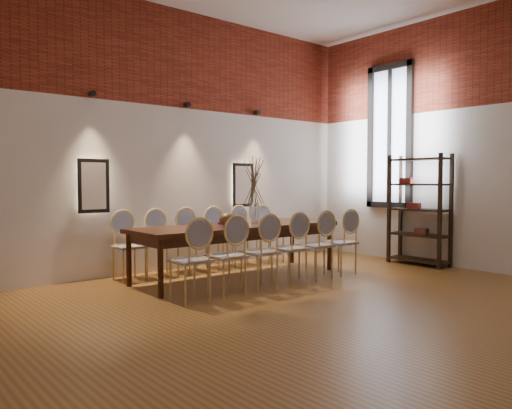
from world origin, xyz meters
TOP-DOWN VIEW (x-y plane):
  - floor at (0.00, 0.00)m, footprint 7.00×7.00m
  - wall_back at (0.00, 3.55)m, footprint 7.00×0.10m
  - wall_right at (3.55, 0.00)m, footprint 0.10×7.00m
  - brick_band_back at (0.00, 3.48)m, footprint 7.00×0.02m
  - brick_band_right at (3.48, 0.00)m, footprint 0.02×7.00m
  - niche_left at (-1.30, 3.45)m, footprint 0.36×0.06m
  - niche_right at (1.30, 3.45)m, footprint 0.36×0.06m
  - spot_fixture_left at (-1.30, 3.42)m, footprint 0.08×0.10m
  - spot_fixture_mid at (0.20, 3.42)m, footprint 0.08×0.10m
  - spot_fixture_right at (1.60, 3.42)m, footprint 0.08×0.10m
  - window_glass at (3.46, 2.00)m, footprint 0.02×0.78m
  - window_frame at (3.44, 2.00)m, footprint 0.08×0.90m
  - window_mullion at (3.44, 2.00)m, footprint 0.06×0.06m
  - dining_table at (0.35, 2.34)m, footprint 3.09×0.99m
  - chair_near_a at (-0.94, 1.56)m, footprint 0.44×0.44m
  - chair_near_b at (-0.42, 1.56)m, footprint 0.44×0.44m
  - chair_near_c at (0.09, 1.56)m, footprint 0.44×0.44m
  - chair_near_d at (0.61, 1.56)m, footprint 0.44×0.44m
  - chair_near_e at (1.12, 1.56)m, footprint 0.44×0.44m
  - chair_near_f at (1.64, 1.56)m, footprint 0.44×0.44m
  - chair_far_a at (-0.93, 3.11)m, footprint 0.44×0.44m
  - chair_far_b at (-0.42, 3.11)m, footprint 0.44×0.44m
  - chair_far_c at (0.09, 3.11)m, footprint 0.44×0.44m
  - chair_far_d at (0.61, 3.11)m, footprint 0.44×0.44m
  - chair_far_e at (1.12, 3.11)m, footprint 0.44×0.44m
  - chair_far_f at (1.64, 3.11)m, footprint 0.44×0.44m
  - vase at (0.65, 2.34)m, footprint 0.14×0.14m
  - dried_branches at (0.65, 2.34)m, footprint 0.50×0.50m
  - bowl at (0.14, 2.29)m, footprint 0.24×0.24m
  - book at (0.29, 2.47)m, footprint 0.26×0.18m
  - shelving_rack at (3.28, 1.30)m, footprint 0.41×1.01m

SIDE VIEW (x-z plane):
  - floor at x=0.00m, z-range -0.02..0.00m
  - dining_table at x=0.35m, z-range 0.00..0.75m
  - chair_near_a at x=-0.94m, z-range 0.00..0.94m
  - chair_near_b at x=-0.42m, z-range 0.00..0.94m
  - chair_near_c at x=0.09m, z-range 0.00..0.94m
  - chair_near_d at x=0.61m, z-range 0.00..0.94m
  - chair_near_e at x=1.12m, z-range 0.00..0.94m
  - chair_near_f at x=1.64m, z-range 0.00..0.94m
  - chair_far_a at x=-0.93m, z-range 0.00..0.94m
  - chair_far_b at x=-0.42m, z-range 0.00..0.94m
  - chair_far_c at x=0.09m, z-range 0.00..0.94m
  - chair_far_d at x=0.61m, z-range 0.00..0.94m
  - chair_far_e at x=1.12m, z-range 0.00..0.94m
  - chair_far_f at x=1.64m, z-range 0.00..0.94m
  - book at x=0.29m, z-range 0.75..0.78m
  - bowl at x=0.14m, z-range 0.75..0.93m
  - vase at x=0.65m, z-range 0.75..1.05m
  - shelving_rack at x=3.28m, z-range 0.00..1.80m
  - niche_left at x=-1.30m, z-range 0.97..1.63m
  - niche_right at x=1.30m, z-range 0.97..1.63m
  - dried_branches at x=0.65m, z-range 1.00..1.70m
  - wall_back at x=0.00m, z-range 0.00..4.00m
  - wall_right at x=3.55m, z-range 0.00..4.00m
  - window_glass at x=3.46m, z-range 0.96..3.34m
  - window_frame at x=3.44m, z-range 0.90..3.40m
  - window_mullion at x=3.44m, z-range 0.95..3.35m
  - spot_fixture_left at x=-1.30m, z-range 2.51..2.59m
  - spot_fixture_mid at x=0.20m, z-range 2.51..2.59m
  - spot_fixture_right at x=1.60m, z-range 2.51..2.59m
  - brick_band_back at x=0.00m, z-range 2.50..4.00m
  - brick_band_right at x=3.48m, z-range 2.50..4.00m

